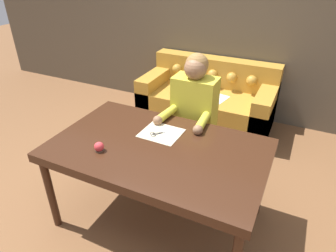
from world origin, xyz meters
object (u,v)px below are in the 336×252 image
object	(u,v)px
dining_table	(158,154)
couch	(208,101)
pin_cushion	(99,147)
scissors	(159,133)
person	(193,120)

from	to	relation	value
dining_table	couch	xyz separation A→B (m)	(-0.20, 1.78, -0.37)
dining_table	pin_cushion	bearing A→B (deg)	-146.26
scissors	pin_cushion	distance (m)	0.49
scissors	person	bearing A→B (deg)	79.14
scissors	pin_cushion	bearing A→B (deg)	-125.18
person	pin_cushion	world-z (taller)	person
couch	person	distance (m)	1.19
couch	scissors	size ratio (longest dim) A/B	8.04
couch	scissors	world-z (taller)	couch
couch	pin_cushion	world-z (taller)	couch
dining_table	scissors	xyz separation A→B (m)	(-0.07, 0.16, 0.07)
dining_table	couch	distance (m)	1.83
scissors	couch	bearing A→B (deg)	94.71
dining_table	pin_cushion	world-z (taller)	pin_cushion
person	pin_cushion	xyz separation A→B (m)	(-0.38, -0.89, 0.14)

